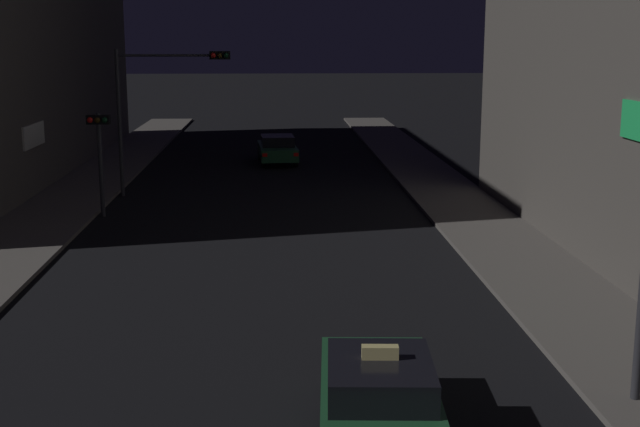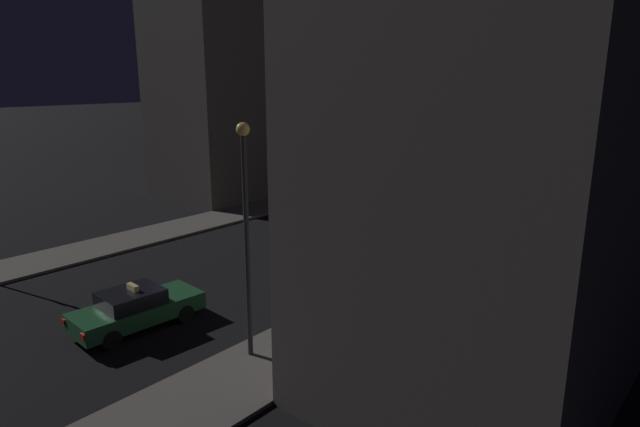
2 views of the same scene
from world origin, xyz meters
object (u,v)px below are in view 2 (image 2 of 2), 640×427
at_px(taxi, 136,308).
at_px(traffic_light_overhead, 363,141).
at_px(far_car, 476,180).
at_px(traffic_light_left_kerb, 307,167).
at_px(street_lamp_near_block, 246,220).

bearing_deg(taxi, traffic_light_overhead, 105.71).
bearing_deg(taxi, far_car, 92.78).
distance_m(traffic_light_overhead, traffic_light_left_kerb, 4.56).
relative_size(taxi, street_lamp_near_block, 0.64).
relative_size(far_car, street_lamp_near_block, 0.64).
distance_m(taxi, traffic_light_left_kerb, 19.25).
distance_m(taxi, street_lamp_near_block, 6.00).
bearing_deg(traffic_light_left_kerb, traffic_light_overhead, 67.78).
bearing_deg(far_car, traffic_light_overhead, -117.53).
distance_m(traffic_light_overhead, street_lamp_near_block, 22.98).
xyz_separation_m(far_car, traffic_light_overhead, (-4.59, -8.80, 3.43)).
distance_m(taxi, traffic_light_overhead, 22.63).
xyz_separation_m(far_car, traffic_light_left_kerb, (-6.21, -12.78, 1.91)).
xyz_separation_m(taxi, street_lamp_near_block, (4.57, 1.15, 3.72)).
bearing_deg(far_car, traffic_light_left_kerb, -115.93).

